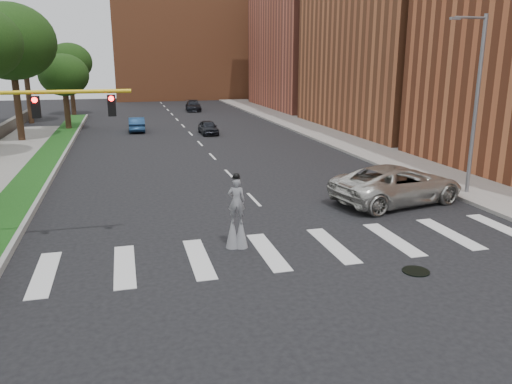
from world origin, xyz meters
name	(u,v)px	position (x,y,z in m)	size (l,w,h in m)	color
ground_plane	(310,258)	(0.00, 0.00, 0.00)	(160.00, 160.00, 0.00)	black
grass_median	(44,163)	(-11.50, 20.00, 0.12)	(2.00, 60.00, 0.25)	#144413
median_curb	(61,162)	(-10.45, 20.00, 0.14)	(0.20, 60.00, 0.28)	gray
sidewalk_right	(342,138)	(12.50, 25.00, 0.09)	(5.00, 90.00, 0.18)	gray
manhole	(416,271)	(3.00, -2.00, 0.02)	(0.90, 0.90, 0.04)	black
building_mid	(416,5)	(22.00, 30.00, 12.00)	(16.00, 22.00, 24.00)	#A05632
building_far	(321,37)	(22.00, 54.00, 10.00)	(16.00, 22.00, 20.00)	#B25742
building_backdrop	(188,47)	(6.00, 78.00, 9.00)	(26.00, 14.00, 18.00)	#A05632
streetlight	(475,100)	(10.90, 6.00, 4.90)	(2.05, 0.20, 9.00)	slate
traffic_signal	(15,142)	(-9.78, 3.00, 4.15)	(5.30, 0.23, 6.20)	black
stilt_performer	(237,219)	(-2.29, 1.75, 1.13)	(0.83, 0.60, 2.89)	#301F13
suv_crossing	(397,184)	(6.70, 5.65, 0.94)	(3.11, 6.75, 1.88)	beige
car_near	(208,127)	(1.59, 31.21, 0.65)	(1.53, 3.80, 1.29)	black
car_mid	(137,124)	(-4.88, 34.87, 0.71)	(1.50, 4.30, 1.42)	navy
car_far	(193,106)	(3.28, 53.57, 0.70)	(1.97, 4.84, 1.41)	black
tree_4	(10,42)	(-14.67, 30.72, 8.26)	(7.29, 7.29, 11.39)	#301F13
tree_5	(22,43)	(-16.03, 44.66, 8.59)	(6.60, 6.60, 11.44)	#301F13
tree_6	(64,75)	(-11.44, 37.19, 5.37)	(4.75, 4.75, 7.44)	#301F13
tree_7	(69,62)	(-12.16, 52.23, 6.50)	(5.52, 5.52, 8.89)	#301F13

